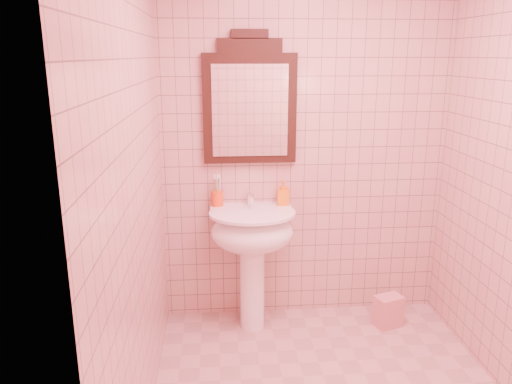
{
  "coord_description": "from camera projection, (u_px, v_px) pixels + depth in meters",
  "views": [
    {
      "loc": [
        -0.62,
        -2.3,
        1.88
      ],
      "look_at": [
        -0.39,
        0.55,
        1.09
      ],
      "focal_mm": 35.0,
      "sensor_mm": 36.0,
      "label": 1
    }
  ],
  "objects": [
    {
      "name": "back_wall",
      "position": [
        305.0,
        148.0,
        3.48
      ],
      "size": [
        2.0,
        0.02,
        2.5
      ],
      "primitive_type": "cube",
      "color": "tan",
      "rests_on": "floor"
    },
    {
      "name": "toothbrush_cup",
      "position": [
        217.0,
        198.0,
        3.46
      ],
      "size": [
        0.09,
        0.09,
        0.2
      ],
      "rotation": [
        0.0,
        0.0,
        -0.23
      ],
      "color": "#DF4412",
      "rests_on": "pedestal_sink"
    },
    {
      "name": "pedestal_sink",
      "position": [
        252.0,
        240.0,
        3.39
      ],
      "size": [
        0.58,
        0.58,
        0.86
      ],
      "color": "white",
      "rests_on": "floor"
    },
    {
      "name": "towel",
      "position": [
        388.0,
        311.0,
        3.55
      ],
      "size": [
        0.22,
        0.18,
        0.23
      ],
      "primitive_type": "cube",
      "rotation": [
        0.0,
        0.0,
        0.32
      ],
      "color": "tan",
      "rests_on": "floor"
    },
    {
      "name": "faucet",
      "position": [
        251.0,
        198.0,
        3.45
      ],
      "size": [
        0.04,
        0.16,
        0.11
      ],
      "color": "white",
      "rests_on": "pedestal_sink"
    },
    {
      "name": "mirror",
      "position": [
        250.0,
        103.0,
        3.34
      ],
      "size": [
        0.63,
        0.06,
        0.88
      ],
      "color": "black",
      "rests_on": "back_wall"
    },
    {
      "name": "soap_dispenser",
      "position": [
        283.0,
        193.0,
        3.47
      ],
      "size": [
        0.08,
        0.08,
        0.17
      ],
      "primitive_type": "imported",
      "rotation": [
        0.0,
        0.0,
        -0.02
      ],
      "color": "orange",
      "rests_on": "pedestal_sink"
    }
  ]
}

